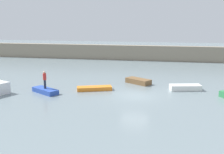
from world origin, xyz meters
TOP-DOWN VIEW (x-y plane):
  - ground_plane at (0.00, 0.00)m, footprint 120.00×120.00m
  - embankment_wall at (0.00, 22.14)m, footprint 80.00×1.20m
  - rowboat_blue at (-8.49, -0.68)m, footprint 3.05×2.43m
  - rowboat_orange at (-4.15, 1.20)m, footprint 3.55×2.11m
  - rowboat_brown at (-0.15, 4.86)m, footprint 2.97×2.52m
  - rowboat_white at (4.70, 2.89)m, footprint 3.17×1.75m
  - person_red_shirt at (-8.49, -0.68)m, footprint 0.32×0.32m

SIDE VIEW (x-z plane):
  - ground_plane at x=0.00m, z-range 0.00..0.00m
  - rowboat_orange at x=-4.15m, z-range 0.00..0.38m
  - rowboat_blue at x=-8.49m, z-range 0.00..0.44m
  - rowboat_white at x=4.70m, z-range 0.00..0.54m
  - rowboat_brown at x=-0.15m, z-range 0.00..0.55m
  - embankment_wall at x=0.00m, z-range 0.00..2.52m
  - person_red_shirt at x=-8.49m, z-range 0.54..2.24m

